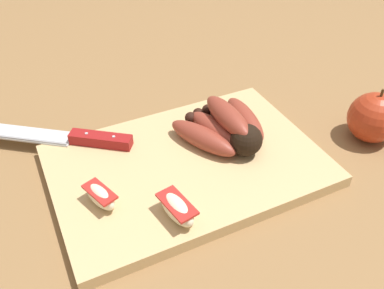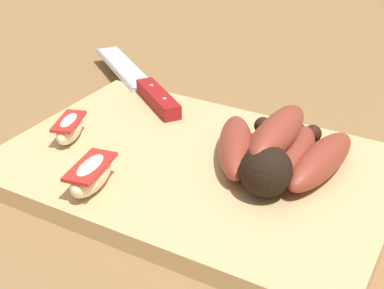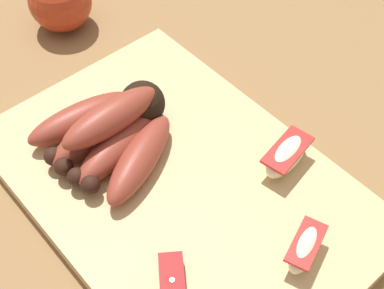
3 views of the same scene
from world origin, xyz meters
TOP-DOWN VIEW (x-y plane):
  - ground_plane at (0.00, 0.00)m, footprint 6.00×6.00m
  - cutting_board at (0.01, -0.01)m, footprint 0.40×0.27m
  - banana_bunch at (0.09, 0.02)m, footprint 0.15×0.15m
  - chefs_knife at (-0.13, 0.12)m, footprint 0.24×0.19m
  - apple_wedge_near at (-0.13, -0.03)m, footprint 0.04×0.06m
  - apple_wedge_middle at (-0.05, -0.10)m, footprint 0.04×0.07m

SIDE VIEW (x-z plane):
  - ground_plane at x=0.00m, z-range 0.00..0.00m
  - cutting_board at x=0.01m, z-range 0.00..0.02m
  - chefs_knife at x=-0.13m, z-range 0.02..0.04m
  - apple_wedge_near at x=-0.13m, z-range 0.02..0.05m
  - apple_wedge_middle at x=-0.05m, z-range 0.02..0.05m
  - banana_bunch at x=0.09m, z-range 0.01..0.07m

